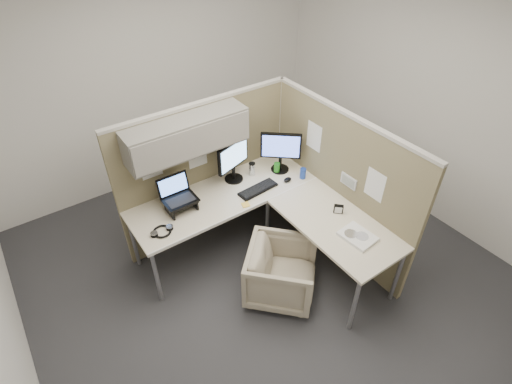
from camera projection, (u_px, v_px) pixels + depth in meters
ground at (262, 269)px, 4.30m from camera, size 4.50×4.50×0.00m
partition_back at (198, 155)px, 4.05m from camera, size 2.00×0.36×1.63m
partition_right at (336, 182)px, 4.16m from camera, size 0.07×2.03×1.63m
desk at (265, 210)px, 4.01m from camera, size 2.00×1.98×0.73m
office_chair at (282, 270)px, 3.86m from camera, size 0.87×0.87×0.66m
monitor_left at (233, 158)px, 4.17m from camera, size 0.43×0.20×0.47m
monitor_right at (281, 149)px, 4.31m from camera, size 0.36×0.31×0.47m
laptop_station at (179, 198)px, 3.89m from camera, size 0.32×0.28×0.34m
keyboard at (258, 189)px, 4.19m from camera, size 0.45×0.18×0.02m
mouse at (288, 180)px, 4.31m from camera, size 0.11×0.08×0.04m
travel_mug at (252, 169)px, 4.37m from camera, size 0.07×0.07×0.15m
soda_can_green at (303, 173)px, 4.33m from camera, size 0.07×0.07×0.12m
soda_can_silver at (277, 168)px, 4.41m from camera, size 0.07×0.07×0.12m
sticky_note_b at (246, 205)px, 4.01m from camera, size 0.09×0.09×0.01m
sticky_note_c at (195, 201)px, 4.04m from camera, size 0.10×0.10×0.01m
headphones at (162, 231)px, 3.69m from camera, size 0.22×0.18×0.03m
paper_stack at (358, 236)px, 3.64m from camera, size 0.27×0.33×0.03m
desk_clock at (338, 209)px, 3.89m from camera, size 0.09×0.09×0.09m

